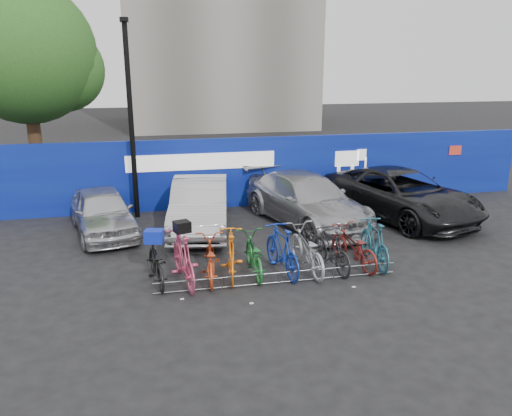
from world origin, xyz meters
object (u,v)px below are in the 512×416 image
object	(u,v)px
lamppost	(131,116)
bike_3	(231,254)
bike_2	(210,259)
bike_7	(331,250)
car_0	(103,212)
bike_8	(353,247)
bike_9	(375,243)
tree	(32,57)
bike_4	(253,255)
bike_6	(306,249)
bike_rack	(279,278)
bike_0	(156,262)
car_1	(200,205)
bike_5	(282,250)
bike_1	(183,258)
car_3	(400,194)
car_2	(306,200)

from	to	relation	value
lamppost	bike_3	size ratio (longest dim) A/B	3.26
bike_2	bike_7	world-z (taller)	bike_7
car_0	bike_8	xyz separation A→B (m)	(6.18, -3.85, -0.18)
bike_2	bike_9	xyz separation A→B (m)	(4.07, -0.00, 0.09)
lamppost	bike_8	bearing A→B (deg)	-45.49
bike_7	tree	bearing A→B (deg)	-60.86
bike_4	bike_6	size ratio (longest dim) A/B	0.90
bike_9	bike_8	bearing A→B (deg)	1.71
bike_rack	bike_8	world-z (taller)	bike_8
bike_0	bike_8	world-z (taller)	bike_8
lamppost	car_0	distance (m)	3.14
car_1	bike_5	size ratio (longest dim) A/B	2.35
lamppost	bike_4	size ratio (longest dim) A/B	3.30
car_1	bike_2	world-z (taller)	car_1
bike_1	bike_2	world-z (taller)	bike_1
bike_rack	bike_5	distance (m)	0.76
lamppost	bike_6	size ratio (longest dim) A/B	2.98
car_3	bike_0	xyz separation A→B (m)	(-7.81, -3.45, -0.30)
bike_2	bike_8	xyz separation A→B (m)	(3.53, 0.02, 0.00)
bike_rack	car_2	world-z (taller)	car_2
car_0	bike_8	bearing A→B (deg)	-44.80
bike_0	bike_4	size ratio (longest dim) A/B	0.99
car_3	bike_4	size ratio (longest dim) A/B	3.02
car_0	bike_1	size ratio (longest dim) A/B	1.92
tree	bike_5	bearing A→B (deg)	-55.18
bike_0	bike_4	xyz separation A→B (m)	(2.26, -0.00, 0.01)
bike_rack	bike_7	size ratio (longest dim) A/B	3.20
tree	car_1	bearing A→B (deg)	-49.31
car_0	bike_7	size ratio (longest dim) A/B	2.24
bike_4	bike_7	size ratio (longest dim) A/B	1.06
bike_7	bike_8	world-z (taller)	bike_7
bike_0	car_2	bearing A→B (deg)	-150.68
bike_2	bike_9	world-z (taller)	bike_9
tree	bike_8	world-z (taller)	tree
bike_4	bike_5	size ratio (longest dim) A/B	0.95
car_0	car_2	size ratio (longest dim) A/B	0.75
car_1	car_3	world-z (taller)	car_3
bike_4	bike_6	bearing A→B (deg)	177.68
bike_0	bike_6	distance (m)	3.54
bike_4	bike_8	world-z (taller)	bike_8
bike_6	bike_2	bearing A→B (deg)	-4.55
bike_1	bike_4	size ratio (longest dim) A/B	1.10
tree	car_2	bearing A→B (deg)	-36.35
car_0	bike_3	size ratio (longest dim) A/B	2.09
bike_5	bike_8	size ratio (longest dim) A/B	1.04
car_2	bike_6	bearing A→B (deg)	-123.75
car_3	bike_1	distance (m)	8.07
bike_3	bike_5	bearing A→B (deg)	-174.76
car_2	bike_2	xyz separation A→B (m)	(-3.46, -3.58, -0.27)
car_1	bike_0	size ratio (longest dim) A/B	2.51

